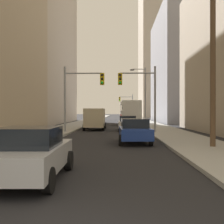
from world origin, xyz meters
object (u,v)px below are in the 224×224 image
object	(u,v)px
sedan_white	(128,123)
traffic_signal_near_right	(139,88)
city_bus	(130,112)
sedan_blue	(134,131)
traffic_signal_far_right	(127,103)
traffic_signal_near_left	(82,88)
sedan_silver	(30,153)
cargo_van_beige	(95,118)

from	to	relation	value
sedan_white	traffic_signal_near_right	bearing A→B (deg)	-75.00
city_bus	sedan_blue	world-z (taller)	city_bus
sedan_white	traffic_signal_far_right	size ratio (longest dim) A/B	0.71
traffic_signal_far_right	traffic_signal_near_left	bearing A→B (deg)	-97.21
traffic_signal_near_left	traffic_signal_near_right	size ratio (longest dim) A/B	1.00
sedan_white	traffic_signal_near_left	xyz separation A→B (m)	(-4.23, -3.35, 3.26)
city_bus	traffic_signal_far_right	distance (m)	24.63
sedan_silver	traffic_signal_near_right	bearing A→B (deg)	75.70
traffic_signal_far_right	city_bus	bearing A→B (deg)	-90.59
sedan_white	traffic_signal_far_right	world-z (taller)	traffic_signal_far_right
sedan_white	city_bus	bearing A→B (deg)	86.97
sedan_white	traffic_signal_near_left	world-z (taller)	traffic_signal_near_left
sedan_blue	traffic_signal_near_right	xyz separation A→B (m)	(0.84, 7.73, 3.25)
traffic_signal_far_right	traffic_signal_near_right	bearing A→B (deg)	-90.05
sedan_silver	traffic_signal_near_right	world-z (taller)	traffic_signal_near_right
sedan_blue	sedan_white	distance (m)	11.08
sedan_white	traffic_signal_near_right	xyz separation A→B (m)	(0.90, -3.35, 3.25)
sedan_blue	traffic_signal_far_right	bearing A→B (deg)	88.96
sedan_white	cargo_van_beige	bearing A→B (deg)	156.64
traffic_signal_near_right	cargo_van_beige	bearing A→B (deg)	131.99
cargo_van_beige	traffic_signal_near_left	distance (m)	5.62
sedan_white	sedan_blue	bearing A→B (deg)	-89.70
city_bus	sedan_blue	distance (m)	24.04
cargo_van_beige	traffic_signal_far_right	distance (m)	36.34
sedan_silver	sedan_white	bearing A→B (deg)	80.41
cargo_van_beige	sedan_white	size ratio (longest dim) A/B	1.24
sedan_white	traffic_signal_near_right	world-z (taller)	traffic_signal_near_right
sedan_white	traffic_signal_near_right	distance (m)	4.75
sedan_blue	traffic_signal_near_right	world-z (taller)	traffic_signal_near_right
sedan_silver	traffic_signal_near_left	world-z (taller)	traffic_signal_near_left
traffic_signal_near_right	traffic_signal_near_left	bearing A→B (deg)	180.00
city_bus	sedan_silver	distance (m)	33.59
sedan_white	traffic_signal_far_right	distance (m)	37.62
cargo_van_beige	sedan_blue	xyz separation A→B (m)	(3.52, -12.58, -0.52)
sedan_silver	sedan_white	xyz separation A→B (m)	(3.45, 20.40, 0.00)
cargo_van_beige	sedan_white	distance (m)	3.81
city_bus	traffic_signal_far_right	world-z (taller)	traffic_signal_far_right
traffic_signal_near_right	city_bus	bearing A→B (deg)	90.76
traffic_signal_far_right	sedan_white	bearing A→B (deg)	-91.43
traffic_signal_near_left	traffic_signal_near_right	xyz separation A→B (m)	(5.12, -0.00, -0.01)
traffic_signal_near_left	traffic_signal_far_right	bearing A→B (deg)	82.79
city_bus	sedan_blue	xyz separation A→B (m)	(-0.63, -24.00, -1.16)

